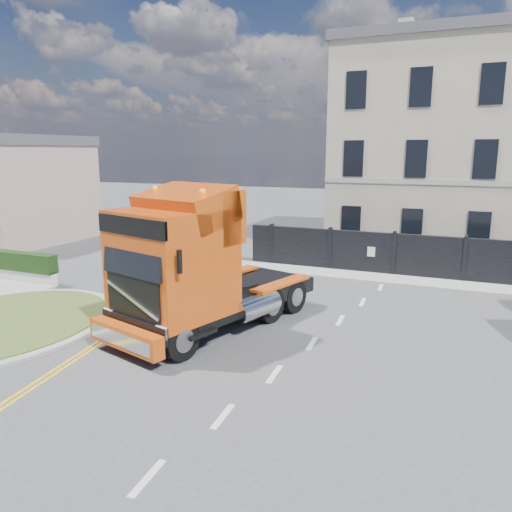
% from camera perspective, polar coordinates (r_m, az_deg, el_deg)
% --- Properties ---
extents(ground, '(120.00, 120.00, 0.00)m').
position_cam_1_polar(ground, '(16.67, -3.06, -8.02)').
color(ground, '#424244').
rests_on(ground, ground).
extents(seaside_bldg_pink, '(8.00, 8.00, 6.00)m').
position_cam_1_polar(seaside_bldg_pink, '(35.55, -26.52, 6.38)').
color(seaside_bldg_pink, '#BF9598').
rests_on(seaside_bldg_pink, ground).
extents(hoarding_fence, '(18.80, 0.25, 2.00)m').
position_cam_1_polar(hoarding_fence, '(23.53, 21.61, -0.39)').
color(hoarding_fence, black).
rests_on(hoarding_fence, ground).
extents(georgian_building, '(12.30, 10.30, 12.80)m').
position_cam_1_polar(georgian_building, '(30.57, 21.71, 11.29)').
color(georgian_building, '#BCB395').
rests_on(georgian_building, ground).
extents(pavement_far, '(20.00, 1.60, 0.12)m').
position_cam_1_polar(pavement_far, '(22.88, 19.98, -3.02)').
color(pavement_far, '#999993').
rests_on(pavement_far, ground).
extents(truck, '(4.82, 8.06, 4.54)m').
position_cam_1_polar(truck, '(15.56, -7.43, -1.73)').
color(truck, black).
rests_on(truck, ground).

